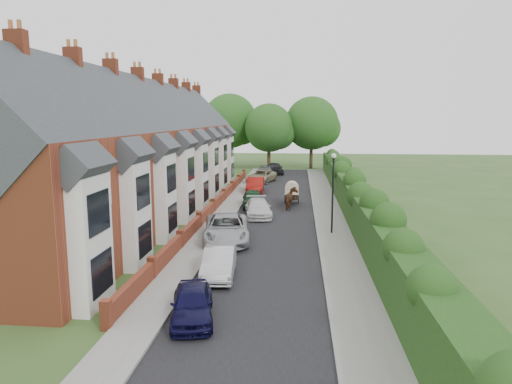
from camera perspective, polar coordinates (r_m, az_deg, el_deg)
ground at (r=25.55m, az=2.35°, el=-7.44°), size 140.00×140.00×0.00m
road at (r=36.23m, az=2.50°, el=-2.39°), size 6.00×58.00×0.02m
pavement_hedge_side at (r=36.25m, az=8.99°, el=-2.41°), size 2.20×58.00×0.12m
pavement_house_side at (r=36.61m, az=-3.53°, el=-2.20°), size 1.70×58.00×0.12m
kerb_hedge_side at (r=36.20m, az=7.33°, el=-2.38°), size 0.18×58.00×0.13m
kerb_house_side at (r=36.50m, az=-2.29°, el=-2.22°), size 0.18×58.00×0.13m
hedge at (r=36.13m, az=11.90°, el=-0.05°), size 2.10×58.00×2.85m
terrace_row at (r=36.61m, az=-14.02°, el=4.52°), size 9.05×40.50×11.50m
garden_wall_row at (r=35.74m, az=-5.37°, el=-1.85°), size 0.35×40.35×1.10m
lamppost at (r=28.80m, az=9.60°, el=1.08°), size 0.32×0.32×5.16m
tree_far_left at (r=64.65m, az=1.95°, el=7.86°), size 7.14×6.80×9.29m
tree_far_right at (r=66.55m, az=7.31°, el=8.35°), size 7.98×7.60×10.31m
tree_far_back at (r=68.23m, az=-2.94°, el=8.69°), size 8.40×8.00×10.82m
car_navy at (r=17.34m, az=-7.99°, el=-13.61°), size 2.22×3.96×1.27m
car_silver_a at (r=21.62m, az=-4.64°, el=-8.75°), size 1.74×4.16×1.34m
car_silver_b at (r=27.40m, az=-3.73°, el=-4.57°), size 3.43×6.02×1.58m
car_white at (r=34.13m, az=0.26°, el=-2.01°), size 2.52×4.73×1.31m
car_green at (r=37.82m, az=-0.42°, el=-0.82°), size 2.12×4.29×1.40m
car_red at (r=45.10m, az=-0.08°, el=0.90°), size 1.73×4.59×1.50m
car_beige at (r=52.06m, az=0.66°, el=1.99°), size 3.60×5.57×1.43m
car_grey at (r=54.85m, az=1.02°, el=2.38°), size 2.16×5.05×1.45m
car_black at (r=59.88m, az=2.40°, el=2.99°), size 2.66×4.75×1.53m
horse at (r=36.84m, az=4.43°, el=-0.85°), size 1.11×2.14×1.74m
horse_cart at (r=38.98m, az=4.49°, el=0.09°), size 1.24×2.73×1.97m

